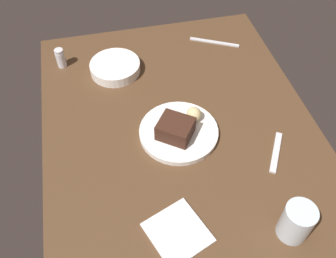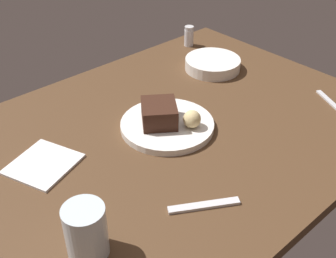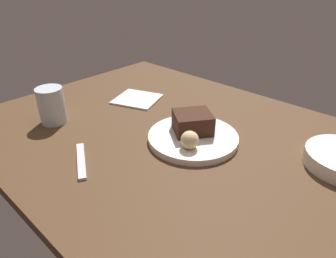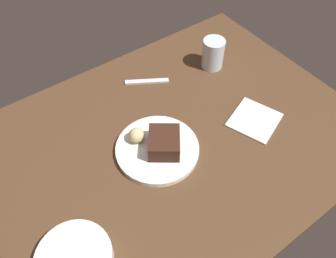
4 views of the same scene
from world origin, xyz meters
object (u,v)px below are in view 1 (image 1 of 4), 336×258
object	(u,v)px
dessert_plate	(179,132)
butter_knife	(214,42)
water_glass	(296,222)
dessert_spoon	(276,152)
folded_napkin	(178,232)
chocolate_cake_slice	(175,129)
bread_roll	(194,114)
salt_shaker	(61,58)
side_bowl	(115,67)

from	to	relation	value
dessert_plate	butter_knife	world-z (taller)	dessert_plate
water_glass	dessert_spoon	size ratio (longest dim) A/B	0.71
folded_napkin	dessert_spoon	bearing A→B (deg)	-62.50
dessert_plate	chocolate_cake_slice	distance (cm)	4.10
bread_roll	salt_shaker	xyz separation A→B (cm)	(37.08, 38.78, -0.53)
water_glass	chocolate_cake_slice	bearing A→B (deg)	30.67
water_glass	dessert_spoon	bearing A→B (deg)	-14.82
dessert_spoon	butter_knife	bearing A→B (deg)	-147.32
side_bowl	dessert_spoon	world-z (taller)	side_bowl
chocolate_cake_slice	side_bowl	bearing A→B (deg)	21.31
water_glass	butter_knife	bearing A→B (deg)	-3.42
dessert_spoon	folded_napkin	world-z (taller)	dessert_spoon
chocolate_cake_slice	water_glass	bearing A→B (deg)	-149.33
chocolate_cake_slice	side_bowl	size ratio (longest dim) A/B	0.56
side_bowl	dessert_spoon	distance (cm)	61.95
side_bowl	folded_napkin	distance (cm)	64.60
chocolate_cake_slice	water_glass	size ratio (longest dim) A/B	0.91
salt_shaker	water_glass	distance (cm)	93.92
salt_shaker	water_glass	size ratio (longest dim) A/B	0.66
chocolate_cake_slice	folded_napkin	size ratio (longest dim) A/B	0.69
water_glass	dessert_spoon	distance (cm)	25.05
dessert_plate	butter_knife	distance (cm)	47.75
chocolate_cake_slice	butter_knife	size ratio (longest dim) A/B	0.51
side_bowl	water_glass	bearing A→B (deg)	-153.74
water_glass	dessert_plate	bearing A→B (deg)	27.99
chocolate_cake_slice	side_bowl	distance (cm)	37.13
bread_roll	dessert_spoon	xyz separation A→B (cm)	(-16.73, -20.46, -3.67)
chocolate_cake_slice	dessert_spoon	size ratio (longest dim) A/B	0.65
dessert_plate	side_bowl	bearing A→B (deg)	24.25
folded_napkin	salt_shaker	bearing A→B (deg)	19.40
bread_roll	salt_shaker	distance (cm)	53.66
salt_shaker	dessert_spoon	xyz separation A→B (cm)	(-53.82, -59.23, -3.14)
dessert_plate	chocolate_cake_slice	xyz separation A→B (cm)	(-1.44, 1.43, 3.56)
butter_knife	folded_napkin	xyz separation A→B (cm)	(-72.19, 32.44, 0.05)
dessert_plate	folded_napkin	xyz separation A→B (cm)	(-31.16, 8.02, -0.58)
dessert_plate	butter_knife	size ratio (longest dim) A/B	1.27
dessert_spoon	chocolate_cake_slice	bearing A→B (deg)	-82.59
chocolate_cake_slice	bread_roll	size ratio (longest dim) A/B	2.16
chocolate_cake_slice	dessert_spoon	xyz separation A→B (cm)	(-11.99, -27.46, -4.09)
butter_knife	water_glass	bearing A→B (deg)	114.10
folded_napkin	butter_knife	bearing A→B (deg)	-24.20
dessert_spoon	butter_knife	distance (cm)	54.49
water_glass	salt_shaker	bearing A→B (deg)	34.33
chocolate_cake_slice	dessert_spoon	world-z (taller)	chocolate_cake_slice
salt_shaker	side_bowl	size ratio (longest dim) A/B	0.40
butter_knife	bread_roll	bearing A→B (deg)	90.97
bread_roll	folded_napkin	world-z (taller)	bread_roll
bread_roll	side_bowl	bearing A→B (deg)	34.51
salt_shaker	folded_napkin	bearing A→B (deg)	-160.60
salt_shaker	side_bowl	distance (cm)	19.80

